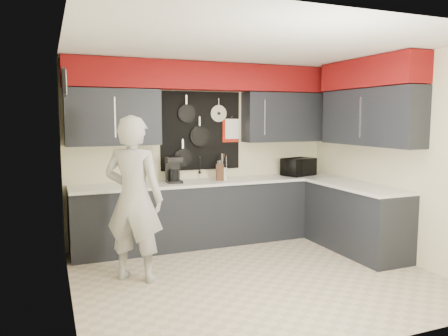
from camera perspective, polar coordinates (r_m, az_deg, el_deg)
name	(u,v)px	position (r m, az deg, el deg)	size (l,w,h in m)	color
ground	(255,276)	(5.21, 4.01, -13.84)	(4.00, 4.00, 0.00)	#C7B19A
back_wall_assembly	(207,104)	(6.37, -2.17, 8.31)	(4.00, 0.36, 2.60)	beige
right_wall_assembly	(373,108)	(6.14, 18.90, 7.39)	(0.36, 3.50, 2.60)	beige
left_wall_assembly	(67,169)	(4.43, -19.79, -0.08)	(0.05, 3.50, 2.60)	beige
base_cabinets	(251,214)	(6.27, 3.53, -5.97)	(3.95, 2.20, 0.92)	black
microwave	(299,167)	(6.89, 9.71, 0.14)	(0.49, 0.33, 0.27)	black
knife_block	(220,172)	(6.27, -0.55, -0.57)	(0.11, 0.11, 0.23)	#32200F
utensil_crock	(223,174)	(6.35, -0.16, -0.75)	(0.14, 0.14, 0.17)	silver
coffee_maker	(174,169)	(6.10, -6.60, -0.15)	(0.21, 0.25, 0.36)	black
person	(134,199)	(4.95, -11.69, -3.98)	(0.67, 0.44, 1.85)	#ADAEAB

